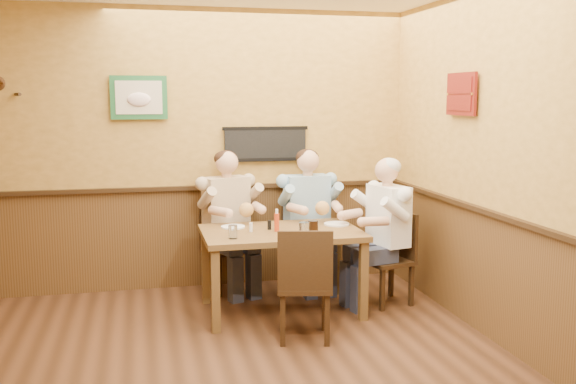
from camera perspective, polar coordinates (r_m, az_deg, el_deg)
The scene contains 17 objects.
room at distance 4.15m, azimuth -8.24°, elevation 5.07°, with size 5.02×5.03×2.81m.
dining_table at distance 5.74m, azimuth -0.60°, elevation -4.32°, with size 1.40×0.90×0.75m.
chair_back_left at distance 6.44m, azimuth -5.47°, elevation -4.90°, with size 0.41×0.41×0.89m, color #322010, non-canonical shape.
chair_back_right at distance 6.54m, azimuth 1.68°, elevation -4.66°, with size 0.41×0.41×0.89m, color #322010, non-canonical shape.
chair_right_end at distance 6.08m, azimuth 8.82°, elevation -5.88°, with size 0.40×0.40×0.86m, color #322010, non-canonical shape.
chair_near_side at distance 5.16m, azimuth 1.46°, elevation -8.05°, with size 0.42×0.42×0.92m, color #322010, non-canonical shape.
diner_tan_shirt at distance 6.40m, azimuth -5.50°, elevation -3.25°, with size 0.58×0.58×1.26m, color #D0B58F, non-canonical shape.
diner_blue_polo at distance 6.50m, azimuth 1.68°, elevation -3.03°, with size 0.58×0.58×1.27m, color #84AAC6, non-canonical shape.
diner_white_elder at distance 6.04m, azimuth 8.86°, elevation -4.17°, with size 0.57×0.57×1.23m, color white, non-canonical shape.
water_glass_left at distance 5.39m, azimuth -4.93°, elevation -3.55°, with size 0.08×0.08×0.11m, color silver.
water_glass_mid at distance 5.42m, azimuth 1.43°, elevation -3.38°, with size 0.09×0.09×0.13m, color silver.
cola_tumbler at distance 5.55m, azimuth 2.23°, elevation -3.15°, with size 0.09×0.09×0.12m, color black.
hot_sauce_bottle at distance 5.66m, azimuth -1.01°, elevation -2.62°, with size 0.04×0.04×0.18m, color red.
salt_shaker at distance 5.65m, azimuth -3.32°, elevation -3.15°, with size 0.03×0.03×0.08m, color silver.
pepper_shaker at distance 5.74m, azimuth -1.67°, elevation -2.95°, with size 0.03×0.03×0.08m, color black.
plate_far_left at distance 5.85m, azimuth -4.91°, elevation -3.10°, with size 0.22×0.22×0.01m, color white.
plate_far_right at distance 5.97m, azimuth 4.34°, elevation -2.85°, with size 0.23×0.23×0.02m, color silver.
Camera 1 is at (-0.22, -3.96, 1.93)m, focal length 40.00 mm.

